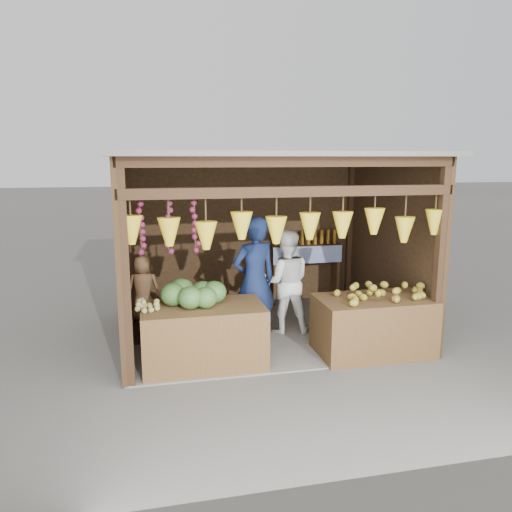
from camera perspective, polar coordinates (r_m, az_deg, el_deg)
The scene contains 12 objects.
ground at distance 7.63m, azimuth 0.99°, elevation -8.62°, with size 80.00×80.00×0.00m, color #514F49.
stall_structure at distance 7.19m, azimuth 0.86°, elevation 3.84°, with size 4.30×3.30×2.66m.
back_shelf at distance 8.87m, azimuth 5.66°, elevation 0.01°, with size 1.25×0.32×1.32m.
counter_left at distance 6.36m, azimuth -6.04°, elevation -9.06°, with size 1.51×0.85×0.78m, color #53381B.
counter_right at distance 6.89m, azimuth 13.22°, elevation -7.76°, with size 1.50×0.85×0.77m, color #473017.
stool at distance 7.35m, azimuth -12.54°, elevation -8.41°, with size 0.33×0.33×0.31m, color black.
man_standing at distance 6.91m, azimuth -0.18°, elevation -2.90°, with size 0.66×0.43×1.80m, color #132048.
woman_standing at distance 7.41m, azimuth 3.42°, elevation -2.97°, with size 0.75×0.59×1.55m, color white.
vendor_seated at distance 7.17m, azimuth -12.75°, elevation -3.66°, with size 0.46×0.30×0.95m, color brown.
melon_pile at distance 6.25m, azimuth -6.99°, elevation -4.16°, with size 1.00×0.50×0.32m, color #194512, non-canonical shape.
tanfruit_pile at distance 6.17m, azimuth -12.29°, elevation -5.47°, with size 0.34×0.40×0.13m, color olive, non-canonical shape.
mango_pile at distance 6.74m, azimuth 14.20°, elevation -3.84°, with size 1.40×0.64×0.22m, color #B16617, non-canonical shape.
Camera 1 is at (-1.70, -6.97, 2.59)m, focal length 35.00 mm.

